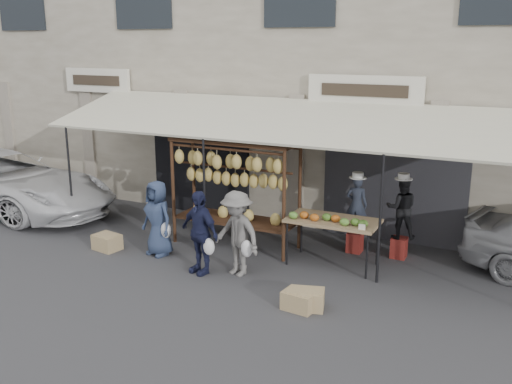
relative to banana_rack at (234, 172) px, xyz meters
The scene contains 15 objects.
ground_plane 2.40m from the banana_rack, 69.55° to the right, with size 90.00×90.00×0.00m, color #2D2D30.
shophouse 5.27m from the banana_rack, 82.50° to the left, with size 24.00×6.15×7.30m.
awning 1.32m from the banana_rack, 42.28° to the left, with size 10.00×2.35×2.92m.
banana_rack is the anchor object (origin of this frame).
produce_table 2.26m from the banana_rack, ahead, with size 1.70×0.90×1.04m.
vendor_left 2.53m from the banana_rack, 17.82° to the left, with size 0.42×0.28×1.16m, color #262C3A.
vendor_right 3.36m from the banana_rack, 14.47° to the left, with size 0.59×0.46×1.21m, color black.
customer_left 1.77m from the banana_rack, 135.80° to the right, with size 0.74×0.48×1.51m, color #293653.
customer_mid 1.72m from the banana_rack, 86.19° to the right, with size 0.91×0.38×1.55m, color #1A1E3D.
customer_right 1.70m from the banana_rack, 59.94° to the right, with size 1.01×0.58×1.57m, color slate.
stool_left 2.82m from the banana_rack, 17.82° to the left, with size 0.29×0.29×0.41m, color maroon.
stool_right 3.59m from the banana_rack, 14.47° to the left, with size 0.29×0.29×0.41m, color maroon.
crate_near_a 3.43m from the banana_rack, 42.58° to the right, with size 0.50×0.38×0.30m, color tan.
crate_near_b 3.45m from the banana_rack, 40.04° to the right, with size 0.51×0.39×0.30m, color tan.
crate_far 2.96m from the banana_rack, 149.04° to the right, with size 0.52×0.40×0.31m, color tan.
Camera 1 is at (4.68, -8.14, 4.11)m, focal length 40.00 mm.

